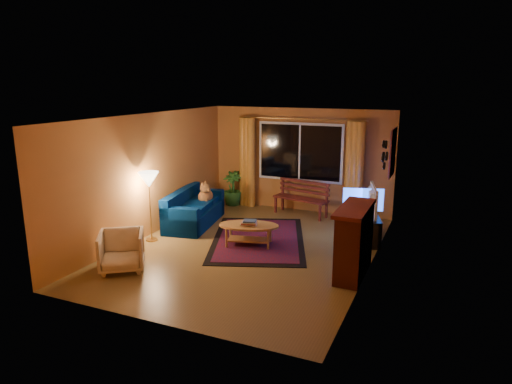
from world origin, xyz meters
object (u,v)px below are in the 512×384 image
at_px(bench, 300,207).
at_px(armchair, 121,249).
at_px(coffee_table, 249,235).
at_px(tv_console, 367,226).
at_px(sofa, 194,208).
at_px(floor_lamp, 150,207).

relative_size(bench, armchair, 1.83).
height_order(bench, coffee_table, coffee_table).
relative_size(armchair, tv_console, 0.58).
bearing_deg(tv_console, sofa, 171.90).
bearing_deg(coffee_table, tv_console, 32.49).
bearing_deg(sofa, coffee_table, -34.58).
xyz_separation_m(armchair, coffee_table, (1.48, 1.92, -0.16)).
bearing_deg(coffee_table, armchair, -127.61).
distance_m(coffee_table, tv_console, 2.41).
bearing_deg(bench, sofa, -127.62).
distance_m(bench, tv_console, 2.06).
distance_m(floor_lamp, coffee_table, 2.03).
bearing_deg(tv_console, bench, 131.82).
bearing_deg(tv_console, armchair, -154.00).
bearing_deg(coffee_table, floor_lamp, -164.77).
distance_m(bench, armchair, 4.65).
bearing_deg(tv_console, floor_lamp, -171.77).
bearing_deg(sofa, armchair, -96.47).
height_order(sofa, floor_lamp, floor_lamp).
bearing_deg(floor_lamp, sofa, 79.33).
height_order(floor_lamp, coffee_table, floor_lamp).
height_order(bench, sofa, sofa).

